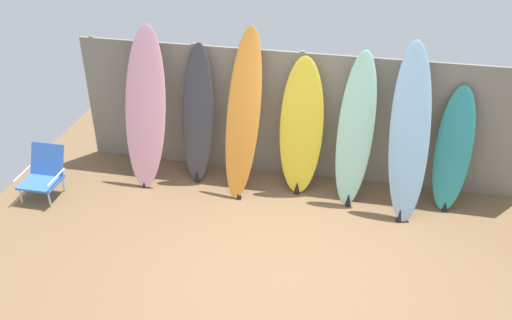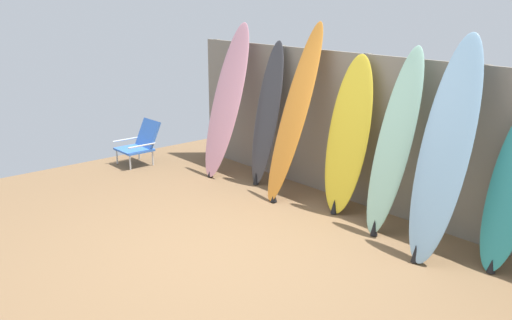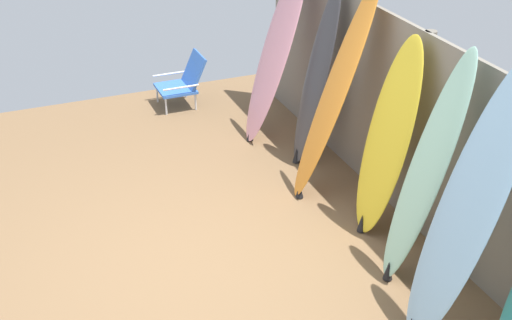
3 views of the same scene
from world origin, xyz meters
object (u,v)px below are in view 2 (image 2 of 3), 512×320
object	(u,v)px
surfboard_skyblue_5	(445,149)
surfboard_teal_6	(512,188)
surfboard_yellow_3	(348,136)
beach_chair	(140,142)
surfboard_pink_0	(227,101)
surfboard_seafoam_4	(394,143)
surfboard_orange_2	(295,113)
surfboard_charcoal_1	(267,115)

from	to	relation	value
surfboard_skyblue_5	surfboard_teal_6	size ratio (longest dim) A/B	1.35
surfboard_yellow_3	beach_chair	distance (m)	3.45
surfboard_pink_0	surfboard_skyblue_5	size ratio (longest dim) A/B	0.99
surfboard_pink_0	surfboard_seafoam_4	xyz separation A→B (m)	(2.76, 0.06, -0.07)
surfboard_seafoam_4	surfboard_teal_6	bearing A→B (deg)	4.62
surfboard_teal_6	beach_chair	world-z (taller)	surfboard_teal_6
surfboard_orange_2	beach_chair	bearing A→B (deg)	-164.53
surfboard_teal_6	beach_chair	bearing A→B (deg)	-170.74
surfboard_pink_0	surfboard_skyblue_5	bearing A→B (deg)	-0.76
surfboard_pink_0	surfboard_teal_6	distance (m)	3.99
surfboard_pink_0	surfboard_seafoam_4	size ratio (longest dim) A/B	1.07
surfboard_pink_0	surfboard_charcoal_1	bearing A→B (deg)	12.84
surfboard_charcoal_1	surfboard_seafoam_4	distance (m)	2.09
surfboard_charcoal_1	surfboard_teal_6	bearing A→B (deg)	0.12
surfboard_yellow_3	beach_chair	bearing A→B (deg)	-165.78
surfboard_pink_0	beach_chair	world-z (taller)	surfboard_pink_0
surfboard_yellow_3	surfboard_orange_2	bearing A→B (deg)	-170.19
surfboard_charcoal_1	surfboard_skyblue_5	world-z (taller)	surfboard_skyblue_5
surfboard_charcoal_1	beach_chair	xyz separation A→B (m)	(-1.90, -0.84, -0.60)
beach_chair	surfboard_teal_6	bearing A→B (deg)	-2.04
surfboard_yellow_3	surfboard_pink_0	bearing A→B (deg)	-176.00
surfboard_charcoal_1	surfboard_orange_2	bearing A→B (deg)	-11.72
surfboard_pink_0	beach_chair	xyz separation A→B (m)	(-1.23, -0.69, -0.72)
surfboard_seafoam_4	surfboard_charcoal_1	bearing A→B (deg)	177.49
surfboard_yellow_3	surfboard_teal_6	distance (m)	1.92
surfboard_charcoal_1	beach_chair	distance (m)	2.17
surfboard_skyblue_5	surfboard_orange_2	bearing A→B (deg)	178.31
surfboard_teal_6	surfboard_orange_2	bearing A→B (deg)	-176.92
surfboard_charcoal_1	surfboard_yellow_3	xyz separation A→B (m)	(1.40, -0.01, -0.03)
surfboard_charcoal_1	surfboard_skyblue_5	distance (m)	2.75
surfboard_charcoal_1	beach_chair	bearing A→B (deg)	-156.08
surfboard_pink_0	surfboard_yellow_3	distance (m)	2.07
beach_chair	surfboard_pink_0	bearing A→B (deg)	17.96
surfboard_teal_6	surfboard_pink_0	bearing A→B (deg)	-177.71
surfboard_seafoam_4	surfboard_skyblue_5	distance (m)	0.66
beach_chair	surfboard_charcoal_1	bearing A→B (deg)	12.61
surfboard_orange_2	surfboard_seafoam_4	size ratio (longest dim) A/B	1.10
surfboard_skyblue_5	surfboard_pink_0	bearing A→B (deg)	179.24
surfboard_charcoal_1	surfboard_pink_0	bearing A→B (deg)	-167.16
surfboard_charcoal_1	surfboard_seafoam_4	world-z (taller)	surfboard_seafoam_4
surfboard_seafoam_4	beach_chair	xyz separation A→B (m)	(-3.99, -0.75, -0.65)
surfboard_seafoam_4	surfboard_teal_6	world-z (taller)	surfboard_seafoam_4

